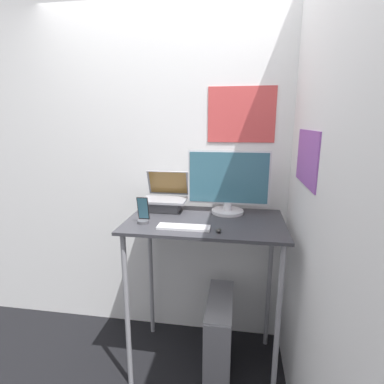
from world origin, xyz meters
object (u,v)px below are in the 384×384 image
object	(u,v)px
laptop	(165,200)
computer_tower	(219,335)
monitor	(228,185)
keyboard	(184,227)
mouse	(219,230)
cell_phone	(143,215)

from	to	relation	value
laptop	computer_tower	size ratio (longest dim) A/B	0.56
monitor	computer_tower	world-z (taller)	monitor
laptop	monitor	world-z (taller)	monitor
keyboard	laptop	bearing A→B (deg)	119.28
monitor	mouse	world-z (taller)	monitor
monitor	keyboard	distance (m)	0.47
keyboard	computer_tower	size ratio (longest dim) A/B	0.58
mouse	computer_tower	world-z (taller)	mouse
monitor	keyboard	xyz separation A→B (m)	(-0.24, -0.35, -0.19)
keyboard	cell_phone	distance (m)	0.28
computer_tower	laptop	bearing A→B (deg)	152.03
mouse	computer_tower	size ratio (longest dim) A/B	0.09
cell_phone	computer_tower	distance (m)	0.99
monitor	cell_phone	size ratio (longest dim) A/B	3.32
laptop	mouse	size ratio (longest dim) A/B	5.98
laptop	keyboard	size ratio (longest dim) A/B	0.98
mouse	cell_phone	size ratio (longest dim) A/B	0.31
keyboard	mouse	xyz separation A→B (m)	(0.21, -0.03, 0.00)
cell_phone	keyboard	bearing A→B (deg)	-12.43
laptop	mouse	bearing A→B (deg)	-43.29
laptop	cell_phone	distance (m)	0.30
monitor	keyboard	size ratio (longest dim) A/B	1.76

